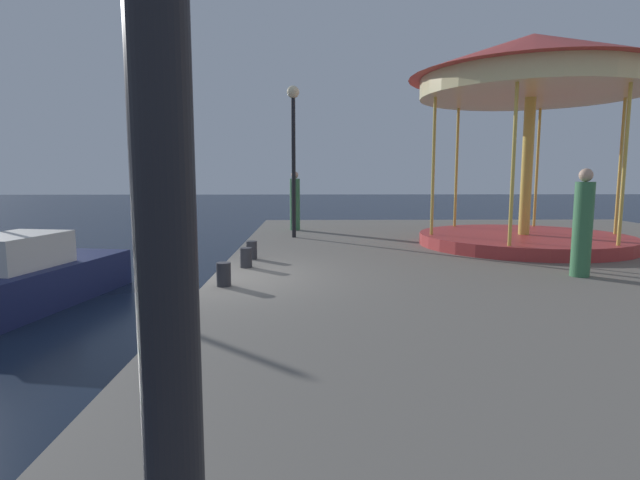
% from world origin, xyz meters
% --- Properties ---
extents(ground_plane, '(120.00, 120.00, 0.00)m').
position_xyz_m(ground_plane, '(0.00, 0.00, 0.00)').
color(ground_plane, black).
extents(quay_dock, '(14.57, 23.27, 0.80)m').
position_xyz_m(quay_dock, '(7.29, 0.00, 0.40)').
color(quay_dock, slate).
rests_on(quay_dock, ground).
extents(motorboat_navy, '(2.65, 4.65, 1.49)m').
position_xyz_m(motorboat_navy, '(-3.96, 1.13, 0.57)').
color(motorboat_navy, '#19214C').
rests_on(motorboat_navy, ground).
extents(carousel, '(6.18, 6.18, 5.37)m').
position_xyz_m(carousel, '(7.44, 3.90, 4.81)').
color(carousel, '#B23333').
rests_on(carousel, quay_dock).
extents(lamp_post_mid_promenade, '(0.36, 0.36, 4.41)m').
position_xyz_m(lamp_post_mid_promenade, '(1.33, 5.82, 3.81)').
color(lamp_post_mid_promenade, black).
rests_on(lamp_post_mid_promenade, quay_dock).
extents(bollard_north, '(0.24, 0.24, 0.40)m').
position_xyz_m(bollard_north, '(0.36, -0.82, 1.00)').
color(bollard_north, '#2D2D33').
rests_on(bollard_north, quay_dock).
extents(bollard_south, '(0.24, 0.24, 0.40)m').
position_xyz_m(bollard_south, '(0.51, 1.92, 1.00)').
color(bollard_south, '#2D2D33').
rests_on(bollard_south, quay_dock).
extents(bollard_center, '(0.24, 0.24, 0.40)m').
position_xyz_m(bollard_center, '(0.52, 0.89, 1.00)').
color(bollard_center, '#2D2D33').
rests_on(bollard_center, quay_dock).
extents(person_far_corner, '(0.34, 0.34, 1.97)m').
position_xyz_m(person_far_corner, '(6.78, -0.12, 1.73)').
color(person_far_corner, '#387247').
rests_on(person_far_corner, quay_dock).
extents(person_near_carousel, '(0.34, 0.34, 1.97)m').
position_xyz_m(person_near_carousel, '(1.30, 7.83, 1.73)').
color(person_near_carousel, '#387247').
rests_on(person_near_carousel, quay_dock).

